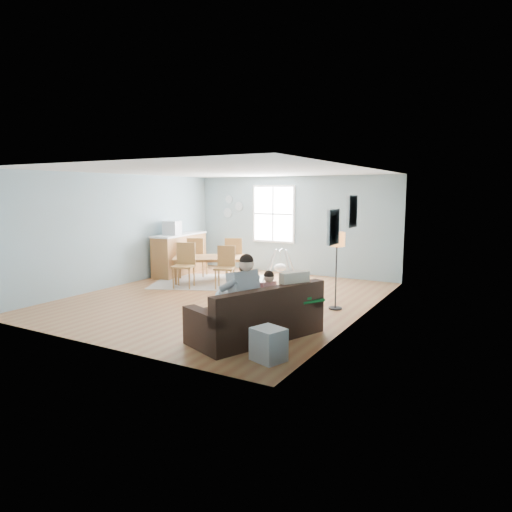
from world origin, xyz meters
The scene contains 22 objects.
room centered at (0.00, 0.00, 2.42)m, with size 8.40×9.40×3.90m.
window centered at (-0.60, 3.46, 1.65)m, with size 1.32×0.08×1.62m.
pictures centered at (2.97, -1.05, 1.85)m, with size 0.05×1.34×0.74m.
wall_plates centered at (-2.00, 3.47, 1.83)m, with size 0.67×0.02×0.66m.
sofa centered at (1.96, -2.01, 0.30)m, with size 1.63×2.29×0.85m.
green_throw centered at (2.15, -1.33, 0.54)m, with size 0.96×0.77×0.04m, color #135525.
beige_pillow centered at (2.37, -1.58, 0.77)m, with size 0.14×0.50×0.50m, color #C0AD93.
father centered at (1.73, -2.24, 0.73)m, with size 1.03×0.71×1.37m.
nursing_pillow centered at (1.58, -2.18, 0.66)m, with size 0.52×0.52×0.14m, color silver.
infant centered at (1.58, -2.14, 0.74)m, with size 0.14×0.37×0.14m.
toddler centered at (1.96, -1.79, 0.72)m, with size 0.57×0.43×0.84m.
floor_lamp centered at (2.40, 0.30, 1.25)m, with size 0.30×0.30×1.51m.
storage_cube centered at (2.54, -2.77, 0.23)m, with size 0.50×0.48×0.45m.
rug centered at (-1.29, 1.32, 0.01)m, with size 2.75×2.09×0.01m, color #A29C94.
dining_table centered at (-1.29, 1.32, 0.32)m, with size 1.83×1.02×0.64m, color olive.
chair_sw centered at (-1.47, 0.51, 0.62)m, with size 0.62×0.62×1.07m.
chair_se centered at (-0.56, 0.91, 0.58)m, with size 0.59×0.59×1.00m.
chair_nw centered at (-2.02, 1.73, 0.61)m, with size 0.61×0.61×1.06m.
chair_ne centered at (-1.10, 2.14, 0.62)m, with size 0.65×0.65×1.07m.
counter centered at (-2.70, 1.86, 0.57)m, with size 0.80×2.06×1.13m.
monitor centered at (-2.64, 1.48, 1.31)m, with size 0.45×0.44×0.37m.
baby_swing centered at (0.17, 2.35, 0.36)m, with size 0.98×0.99×0.80m.
Camera 1 is at (5.32, -8.03, 2.28)m, focal length 32.00 mm.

